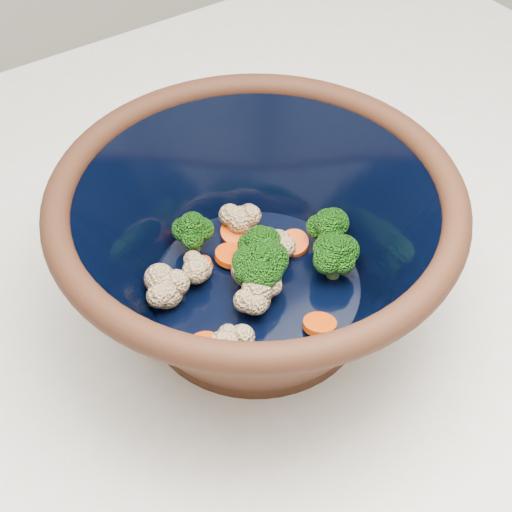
{
  "coord_description": "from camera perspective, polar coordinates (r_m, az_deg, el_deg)",
  "views": [
    {
      "loc": [
        -0.3,
        -0.29,
        1.43
      ],
      "look_at": [
        -0.05,
        0.07,
        0.97
      ],
      "focal_mm": 50.0,
      "sensor_mm": 36.0,
      "label": 1
    }
  ],
  "objects": [
    {
      "name": "vegetable_pile",
      "position": [
        0.65,
        0.37,
        -0.22
      ],
      "size": [
        0.2,
        0.18,
        0.06
      ],
      "color": "#608442",
      "rests_on": "mixing_bowl"
    },
    {
      "name": "mixing_bowl",
      "position": [
        0.62,
        -0.0,
        0.94
      ],
      "size": [
        0.41,
        0.41,
        0.15
      ],
      "rotation": [
        0.0,
        0.0,
        -0.29
      ],
      "color": "black",
      "rests_on": "counter"
    }
  ]
}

